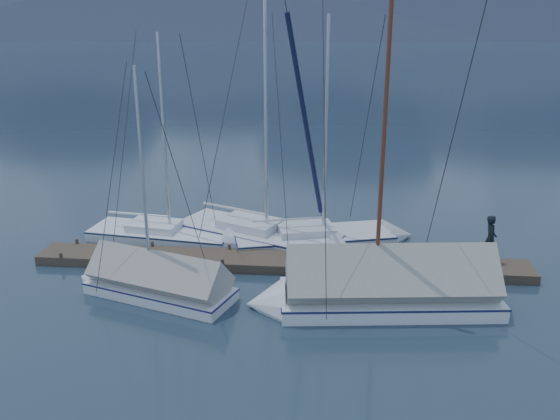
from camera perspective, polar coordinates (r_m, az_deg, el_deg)
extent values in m
plane|color=#162432|center=(20.04, -0.55, -7.80)|extent=(1000.00, 1000.00, 0.00)
cube|color=#382D23|center=(21.77, 0.00, -5.07)|extent=(18.00, 1.50, 0.34)
cube|color=black|center=(23.16, -15.00, -4.83)|extent=(3.00, 1.30, 0.30)
cube|color=black|center=(21.86, 0.00, -5.60)|extent=(3.00, 1.30, 0.30)
cube|color=black|center=(22.16, 15.73, -6.00)|extent=(3.00, 1.30, 0.30)
cylinder|color=#382D23|center=(24.36, -18.94, -3.04)|extent=(0.12, 0.12, 0.35)
cylinder|color=#382D23|center=(23.19, -20.32, -4.29)|extent=(0.12, 0.12, 0.35)
cylinder|color=#382D23|center=(23.30, -12.19, -3.40)|extent=(0.12, 0.12, 0.35)
cylinder|color=#382D23|center=(22.08, -13.25, -4.74)|extent=(0.12, 0.12, 0.35)
cylinder|color=#382D23|center=(22.60, -4.90, -3.74)|extent=(0.12, 0.12, 0.35)
cylinder|color=#382D23|center=(21.33, -5.56, -5.15)|extent=(0.12, 0.12, 0.35)
cylinder|color=#382D23|center=(22.28, 2.74, -4.02)|extent=(0.12, 0.12, 0.35)
cylinder|color=#382D23|center=(20.99, 2.55, -5.48)|extent=(0.12, 0.12, 0.35)
cylinder|color=#382D23|center=(22.36, 10.46, -4.24)|extent=(0.12, 0.12, 0.35)
cylinder|color=#382D23|center=(21.08, 10.76, -5.71)|extent=(0.12, 0.12, 0.35)
cylinder|color=#382D23|center=(22.84, 18.00, -4.38)|extent=(0.12, 0.12, 0.35)
cylinder|color=#382D23|center=(21.59, 18.75, -5.82)|extent=(0.12, 0.12, 0.35)
cube|color=silver|center=(24.83, -11.33, -2.53)|extent=(6.02, 2.68, 0.64)
cube|color=silver|center=(24.93, -11.29, -3.16)|extent=(5.04, 1.70, 0.29)
cube|color=#192D4D|center=(24.73, -11.37, -1.95)|extent=(6.08, 2.71, 0.06)
cone|color=silver|center=(23.70, -3.91, -3.23)|extent=(1.30, 1.98, 1.86)
cube|color=silver|center=(24.78, -12.01, -1.47)|extent=(2.20, 1.61, 0.29)
cylinder|color=#B2B7BF|center=(23.51, -11.10, 6.97)|extent=(0.12, 0.12, 7.75)
cylinder|color=#B2B7BF|center=(24.93, -13.49, -0.40)|extent=(2.61, 0.43, 0.09)
cylinder|color=#26262B|center=(22.97, -7.76, 6.88)|extent=(0.41, 2.91, 7.76)
cube|color=silver|center=(24.24, -2.20, -2.64)|extent=(7.13, 4.85, 0.75)
cube|color=silver|center=(24.37, -2.19, -3.39)|extent=(5.78, 3.50, 0.34)
cube|color=#1A194B|center=(24.13, -2.21, -1.94)|extent=(7.20, 4.90, 0.07)
cone|color=silver|center=(22.57, 6.29, -4.40)|extent=(2.03, 2.49, 2.17)
cube|color=silver|center=(24.22, -2.90, -1.30)|extent=(2.82, 2.42, 0.34)
cylinder|color=#B2B7BF|center=(22.70, -1.37, 8.77)|extent=(0.14, 0.14, 9.06)
cylinder|color=#B2B7BF|center=(24.47, -4.49, 0.14)|extent=(2.83, 1.35, 0.10)
cylinder|color=#26262B|center=(21.88, 2.49, 8.39)|extent=(1.43, 3.13, 9.07)
cube|color=silver|center=(23.93, 3.22, -2.97)|extent=(6.60, 3.68, 0.69)
cube|color=silver|center=(24.05, 3.20, -3.67)|extent=(5.44, 2.52, 0.31)
cube|color=#172447|center=(23.83, 3.23, -2.32)|extent=(6.66, 3.72, 0.06)
cone|color=silver|center=(24.96, 11.31, -2.40)|extent=(1.64, 2.24, 2.01)
cube|color=silver|center=(23.69, 2.50, -1.89)|extent=(2.50, 1.99, 0.31)
cylinder|color=#B2B7BF|center=(22.77, 4.46, 7.75)|extent=(0.13, 0.13, 8.36)
cylinder|color=#B2B7BF|center=(23.39, 0.77, -0.92)|extent=(2.74, 0.84, 0.09)
cylinder|color=#26262B|center=(23.20, 8.25, 7.82)|extent=(0.86, 3.05, 8.37)
cube|color=white|center=(19.32, 10.37, -8.75)|extent=(7.04, 3.19, 0.72)
cube|color=white|center=(19.47, 10.32, -9.61)|extent=(5.90, 1.99, 0.33)
cube|color=#18204A|center=(19.18, 10.43, -7.93)|extent=(7.11, 3.22, 0.07)
cone|color=white|center=(18.94, -1.40, -9.00)|extent=(1.47, 2.44, 2.32)
cylinder|color=#592819|center=(17.59, 9.86, 5.10)|extent=(0.13, 0.13, 8.78)
cylinder|color=#592819|center=(19.13, 13.79, -5.89)|extent=(3.05, 0.46, 0.10)
cylinder|color=#26262B|center=(17.35, 4.31, 5.14)|extent=(0.43, 3.41, 8.79)
cube|color=gray|center=(18.97, 10.51, -6.59)|extent=(6.71, 3.20, 2.46)
cube|color=silver|center=(20.03, -11.44, -7.87)|extent=(5.21, 3.23, 0.58)
cube|color=silver|center=(20.14, -11.39, -8.54)|extent=(4.26, 2.24, 0.26)
cube|color=#1D1B52|center=(19.92, -11.48, -7.24)|extent=(5.26, 3.26, 0.05)
cone|color=silver|center=(21.69, -17.65, -6.29)|extent=(1.45, 1.90, 1.68)
cylinder|color=#B2B7BF|center=(18.88, -13.03, 2.73)|extent=(0.11, 0.11, 7.01)
cylinder|color=#B2B7BF|center=(19.22, -9.44, -6.23)|extent=(2.12, 0.78, 0.08)
cylinder|color=#26262B|center=(19.63, -15.92, 3.09)|extent=(0.81, 2.35, 7.02)
cube|color=gray|center=(19.76, -11.55, -6.21)|extent=(4.99, 3.18, 1.78)
imported|color=black|center=(22.42, 19.59, -2.62)|extent=(0.47, 0.67, 1.74)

